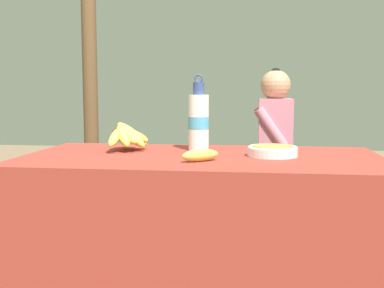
# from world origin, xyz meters

# --- Properties ---
(market_counter) EXTENTS (1.42, 0.75, 0.70)m
(market_counter) POSITION_xyz_m (0.00, 0.00, 0.35)
(market_counter) COLOR maroon
(market_counter) RESTS_ON ground_plane
(banana_bunch_ripe) EXTENTS (0.17, 0.27, 0.14)m
(banana_bunch_ripe) POSITION_xyz_m (-0.34, 0.12, 0.77)
(banana_bunch_ripe) COLOR #4C381E
(banana_bunch_ripe) RESTS_ON market_counter
(serving_bowl) EXTENTS (0.20, 0.20, 0.04)m
(serving_bowl) POSITION_xyz_m (0.28, 0.02, 0.73)
(serving_bowl) COLOR white
(serving_bowl) RESTS_ON market_counter
(water_bottle) EXTENTS (0.09, 0.09, 0.33)m
(water_bottle) POSITION_xyz_m (-0.03, 0.16, 0.83)
(water_bottle) COLOR white
(water_bottle) RESTS_ON market_counter
(loose_banana_front) EXTENTS (0.15, 0.13, 0.05)m
(loose_banana_front) POSITION_xyz_m (0.01, -0.16, 0.73)
(loose_banana_front) COLOR #E0C64C
(loose_banana_front) RESTS_ON market_counter
(wooden_bench) EXTENTS (1.50, 0.32, 0.40)m
(wooden_bench) POSITION_xyz_m (0.18, 1.15, 0.34)
(wooden_bench) COLOR brown
(wooden_bench) RESTS_ON ground_plane
(seated_vendor) EXTENTS (0.40, 0.39, 1.10)m
(seated_vendor) POSITION_xyz_m (0.29, 1.12, 0.63)
(seated_vendor) COLOR #473828
(seated_vendor) RESTS_ON ground_plane
(banana_bunch_green) EXTENTS (0.15, 0.25, 0.12)m
(banana_bunch_green) POSITION_xyz_m (-0.20, 1.16, 0.47)
(banana_bunch_green) COLOR #4C381E
(banana_bunch_green) RESTS_ON wooden_bench
(support_post_near) EXTENTS (0.10, 0.10, 2.40)m
(support_post_near) POSITION_xyz_m (-0.94, 1.38, 1.20)
(support_post_near) COLOR brown
(support_post_near) RESTS_ON ground_plane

